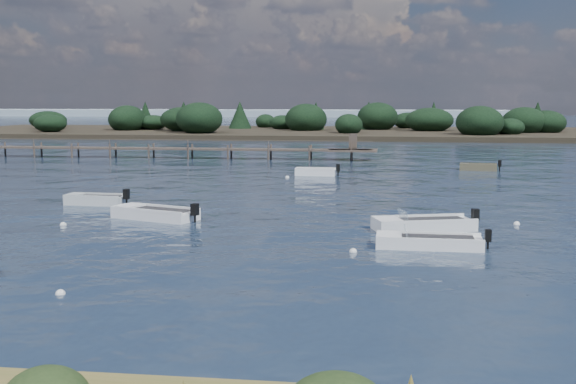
# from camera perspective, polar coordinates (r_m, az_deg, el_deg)

# --- Properties ---
(ground) EXTENTS (400.00, 400.00, 0.00)m
(ground) POSITION_cam_1_polar(r_m,az_deg,el_deg) (86.75, 2.83, 3.23)
(ground) COLOR #162133
(ground) RESTS_ON ground
(dinghy_mid_grey) EXTENTS (5.00, 3.19, 1.25)m
(dinghy_mid_grey) POSITION_cam_1_polar(r_m,az_deg,el_deg) (38.42, -10.45, -1.86)
(dinghy_mid_grey) COLOR white
(dinghy_mid_grey) RESTS_ON ground
(dinghy_mid_white_a) EXTENTS (4.79, 1.76, 1.12)m
(dinghy_mid_white_a) POSITION_cam_1_polar(r_m,az_deg,el_deg) (31.19, 11.04, -4.05)
(dinghy_mid_white_a) COLOR white
(dinghy_mid_white_a) RESTS_ON ground
(tender_far_white) EXTENTS (3.65, 1.35, 1.25)m
(tender_far_white) POSITION_cam_1_polar(r_m,az_deg,el_deg) (59.27, 2.19, 1.48)
(tender_far_white) COLOR white
(tender_far_white) RESTS_ON ground
(dinghy_mid_white_b) EXTENTS (5.23, 3.12, 1.28)m
(dinghy_mid_white_b) POSITION_cam_1_polar(r_m,az_deg,el_deg) (35.24, 10.64, -2.70)
(dinghy_mid_white_b) COLOR white
(dinghy_mid_white_b) RESTS_ON ground
(tender_far_grey_b) EXTENTS (3.61, 1.68, 1.21)m
(tender_far_grey_b) POSITION_cam_1_polar(r_m,az_deg,el_deg) (65.63, 14.80, 1.81)
(tender_far_grey_b) COLOR brown
(tender_far_grey_b) RESTS_ON ground
(dinghy_extra_a) EXTENTS (3.88, 1.51, 1.24)m
(dinghy_extra_a) POSITION_cam_1_polar(r_m,az_deg,el_deg) (44.44, -14.96, -0.74)
(dinghy_extra_a) COLOR #B8BEC0
(dinghy_extra_a) RESTS_ON ground
(buoy_a) EXTENTS (0.32, 0.32, 0.32)m
(buoy_a) POSITION_cam_1_polar(r_m,az_deg,el_deg) (24.57, -17.54, -7.71)
(buoy_a) COLOR white
(buoy_a) RESTS_ON ground
(buoy_b) EXTENTS (0.32, 0.32, 0.32)m
(buoy_b) POSITION_cam_1_polar(r_m,az_deg,el_deg) (29.84, 5.17, -4.75)
(buoy_b) COLOR white
(buoy_b) RESTS_ON ground
(buoy_c) EXTENTS (0.32, 0.32, 0.32)m
(buoy_c) POSITION_cam_1_polar(r_m,az_deg,el_deg) (37.66, -17.34, -2.52)
(buoy_c) COLOR white
(buoy_c) RESTS_ON ground
(buoy_d) EXTENTS (0.32, 0.32, 0.32)m
(buoy_d) POSITION_cam_1_polar(r_m,az_deg,el_deg) (37.94, 17.63, -2.46)
(buoy_d) COLOR white
(buoy_d) RESTS_ON ground
(buoy_e) EXTENTS (0.32, 0.32, 0.32)m
(buoy_e) POSITION_cam_1_polar(r_m,az_deg,el_deg) (57.71, -0.06, 1.15)
(buoy_e) COLOR white
(buoy_e) RESTS_ON ground
(jetty) EXTENTS (64.50, 3.20, 3.40)m
(jetty) POSITION_cam_1_polar(r_m,az_deg,el_deg) (79.82, -13.69, 3.38)
(jetty) COLOR #4A3F36
(jetty) RESTS_ON ground
(far_headland) EXTENTS (190.00, 40.00, 5.80)m
(far_headland) POSITION_cam_1_polar(r_m,az_deg,el_deg) (127.57, 15.67, 5.17)
(far_headland) COLOR black
(far_headland) RESTS_ON ground
(distant_haze) EXTENTS (280.00, 20.00, 2.40)m
(distant_haze) POSITION_cam_1_polar(r_m,az_deg,el_deg) (274.09, -13.27, 5.86)
(distant_haze) COLOR #8B9FAB
(distant_haze) RESTS_ON ground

